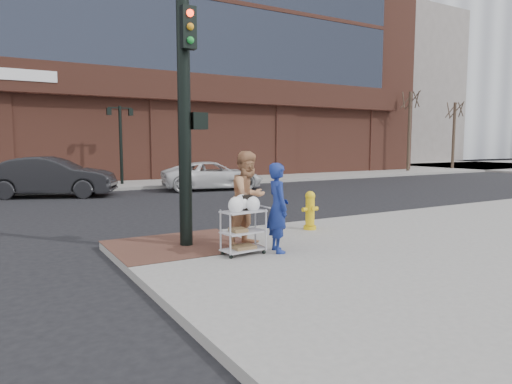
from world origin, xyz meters
TOP-DOWN VIEW (x-y plane):
  - ground at (0.00, 0.00)m, footprint 220.00×220.00m
  - sidewalk_far at (12.50, 32.00)m, footprint 65.00×36.00m
  - brick_curb_ramp at (-0.60, 0.90)m, footprint 2.80×2.40m
  - filler_block at (40.00, 38.00)m, footprint 14.00×20.00m
  - bare_tree_a at (24.00, 16.50)m, footprint 1.80×1.80m
  - bare_tree_b at (30.00, 17.00)m, footprint 1.80×1.80m
  - lamp_post at (2.00, 16.00)m, footprint 1.32×0.22m
  - traffic_signal_pole at (-0.48, 0.77)m, footprint 0.61×0.51m
  - woman_blue at (0.82, -0.63)m, footprint 0.56×0.71m
  - pedestrian_tan at (0.64, 0.20)m, footprint 1.14×1.02m
  - sedan_dark at (-1.71, 12.85)m, footprint 5.42×3.64m
  - minivan_white at (5.45, 12.26)m, footprint 5.24×3.15m
  - utility_cart at (0.14, -0.48)m, footprint 0.86×0.54m
  - fire_hydrant at (2.77, 0.92)m, footprint 0.44×0.31m

SIDE VIEW (x-z plane):
  - ground at x=0.00m, z-range 0.00..0.00m
  - sidewalk_far at x=12.50m, z-range 0.00..0.15m
  - brick_curb_ramp at x=-0.60m, z-range 0.15..0.16m
  - fire_hydrant at x=2.77m, z-range 0.16..1.10m
  - utility_cart at x=0.14m, z-range 0.10..1.23m
  - minivan_white at x=5.45m, z-range 0.00..1.36m
  - sedan_dark at x=-1.71m, z-range 0.00..1.69m
  - woman_blue at x=0.82m, z-range 0.15..1.88m
  - pedestrian_tan at x=0.64m, z-range 0.15..2.09m
  - lamp_post at x=2.00m, z-range 0.62..4.62m
  - traffic_signal_pole at x=-0.48m, z-range 0.33..5.33m
  - bare_tree_b at x=30.00m, z-range 2.44..9.14m
  - bare_tree_a at x=24.00m, z-range 2.67..9.87m
  - filler_block at x=40.00m, z-range 0.00..18.00m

